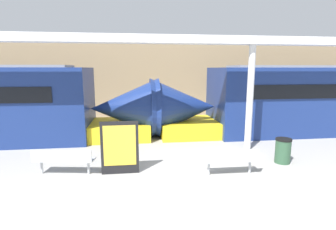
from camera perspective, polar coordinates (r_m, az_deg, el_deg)
ground_plane at (r=7.08m, az=4.94°, el=-15.55°), size 60.00×60.00×0.00m
station_wall at (r=16.89m, az=-2.66°, el=8.17°), size 56.00×0.20×5.00m
bench_near at (r=7.87m, az=13.50°, el=-9.26°), size 1.56×0.46×0.79m
bench_far at (r=8.24m, az=-21.83°, el=-8.82°), size 1.79×0.71×0.79m
trash_bin at (r=9.42m, az=23.73°, el=-7.11°), size 0.51×0.51×0.82m
poster_board at (r=7.79m, az=-10.44°, el=-6.99°), size 1.09×0.07×1.57m
support_column_near at (r=10.21m, az=17.40°, el=3.40°), size 0.25×0.25×3.90m
canopy_beam at (r=10.20m, az=18.04°, el=15.15°), size 28.00×0.60×0.28m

